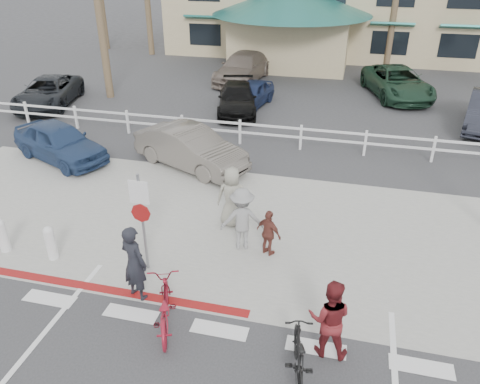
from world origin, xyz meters
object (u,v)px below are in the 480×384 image
(car_red_compact, at_px, (60,142))
(sign_post, at_px, (142,218))
(bike_black, at_px, (299,357))
(bike_red, at_px, (164,306))
(car_white_sedan, at_px, (190,148))

(car_red_compact, bearing_deg, sign_post, -108.89)
(sign_post, xyz_separation_m, bike_black, (4.03, -2.40, -0.91))
(sign_post, relative_size, bike_red, 1.51)
(car_white_sedan, bearing_deg, sign_post, -147.02)
(sign_post, bearing_deg, bike_red, -56.15)
(sign_post, height_order, car_white_sedan, sign_post)
(sign_post, distance_m, car_red_compact, 7.83)
(car_red_compact, bearing_deg, car_white_sedan, -59.47)
(car_white_sedan, xyz_separation_m, car_red_compact, (-4.82, -0.56, -0.02))
(bike_red, bearing_deg, car_white_sedan, -95.34)
(sign_post, relative_size, car_red_compact, 0.71)
(bike_black, distance_m, car_red_compact, 12.42)
(bike_red, bearing_deg, sign_post, -76.60)
(bike_red, distance_m, bike_black, 2.97)
(bike_red, xyz_separation_m, bike_black, (2.89, -0.69, 0.03))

